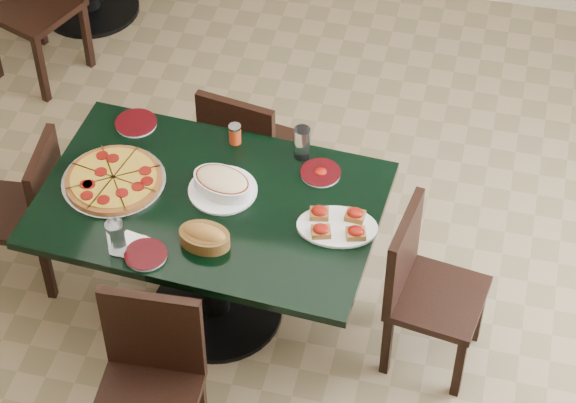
% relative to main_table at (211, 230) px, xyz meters
% --- Properties ---
extents(floor, '(5.50, 5.50, 0.00)m').
position_rel_main_table_xyz_m(floor, '(0.18, 0.07, -0.57)').
color(floor, olive).
rests_on(floor, ground).
extents(main_table, '(1.51, 1.03, 0.75)m').
position_rel_main_table_xyz_m(main_table, '(0.00, 0.00, 0.00)').
color(main_table, black).
rests_on(main_table, floor).
extents(chair_far, '(0.45, 0.45, 0.84)m').
position_rel_main_table_xyz_m(chair_far, '(-0.02, 0.66, -0.11)').
color(chair_far, black).
rests_on(chair_far, floor).
extents(chair_near, '(0.43, 0.43, 0.88)m').
position_rel_main_table_xyz_m(chair_near, '(-0.04, -0.76, -0.08)').
color(chair_near, black).
rests_on(chair_near, floor).
extents(chair_right, '(0.45, 0.45, 0.84)m').
position_rel_main_table_xyz_m(chair_right, '(0.95, -0.01, -0.10)').
color(chair_right, black).
rests_on(chair_right, floor).
extents(chair_left, '(0.41, 0.41, 0.81)m').
position_rel_main_table_xyz_m(chair_left, '(-0.90, 0.07, -0.12)').
color(chair_left, black).
rests_on(chair_left, floor).
extents(pepperoni_pizza, '(0.46, 0.46, 0.04)m').
position_rel_main_table_xyz_m(pepperoni_pizza, '(-0.44, 0.02, 0.20)').
color(pepperoni_pizza, silver).
rests_on(pepperoni_pizza, main_table).
extents(lasagna_casserole, '(0.31, 0.30, 0.09)m').
position_rel_main_table_xyz_m(lasagna_casserole, '(0.04, 0.07, 0.23)').
color(lasagna_casserole, white).
rests_on(lasagna_casserole, main_table).
extents(bread_basket, '(0.23, 0.17, 0.09)m').
position_rel_main_table_xyz_m(bread_basket, '(0.05, -0.24, 0.22)').
color(bread_basket, brown).
rests_on(bread_basket, main_table).
extents(bruschetta_platter, '(0.37, 0.28, 0.05)m').
position_rel_main_table_xyz_m(bruschetta_platter, '(0.57, -0.03, 0.21)').
color(bruschetta_platter, white).
rests_on(bruschetta_platter, main_table).
extents(side_plate_near, '(0.18, 0.18, 0.02)m').
position_rel_main_table_xyz_m(side_plate_near, '(-0.17, -0.36, 0.19)').
color(side_plate_near, white).
rests_on(side_plate_near, main_table).
extents(side_plate_far_r, '(0.18, 0.18, 0.03)m').
position_rel_main_table_xyz_m(side_plate_far_r, '(0.43, 0.27, 0.19)').
color(side_plate_far_r, white).
rests_on(side_plate_far_r, main_table).
extents(side_plate_far_l, '(0.19, 0.19, 0.02)m').
position_rel_main_table_xyz_m(side_plate_far_l, '(-0.46, 0.40, 0.19)').
color(side_plate_far_l, white).
rests_on(side_plate_far_l, main_table).
extents(napkin_setting, '(0.16, 0.16, 0.01)m').
position_rel_main_table_xyz_m(napkin_setting, '(-0.23, -0.32, 0.18)').
color(napkin_setting, white).
rests_on(napkin_setting, main_table).
extents(water_glass_a, '(0.07, 0.07, 0.16)m').
position_rel_main_table_xyz_m(water_glass_a, '(0.32, 0.37, 0.26)').
color(water_glass_a, silver).
rests_on(water_glass_a, main_table).
extents(water_glass_b, '(0.08, 0.08, 0.16)m').
position_rel_main_table_xyz_m(water_glass_b, '(-0.29, -0.36, 0.26)').
color(water_glass_b, silver).
rests_on(water_glass_b, main_table).
extents(pepper_shaker, '(0.06, 0.06, 0.10)m').
position_rel_main_table_xyz_m(pepper_shaker, '(0.01, 0.39, 0.23)').
color(pepper_shaker, red).
rests_on(pepper_shaker, main_table).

